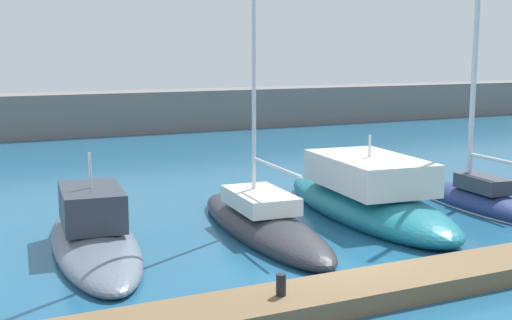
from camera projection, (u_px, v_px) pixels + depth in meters
ground_plane at (335, 271)px, 16.10m from camera, size 120.00×120.00×0.00m
dock_pier at (383, 287)px, 14.38m from camera, size 24.28×1.57×0.42m
breakwater_seawall at (85, 114)px, 42.07m from camera, size 108.00×3.20×2.61m
motorboat_slate_second at (93, 234)px, 17.94m from camera, size 3.02×8.57×2.84m
sailboat_charcoal_third at (262, 221)px, 19.41m from camera, size 2.56×8.49×15.17m
motorboat_teal_fourth at (366, 196)px, 21.48m from camera, size 3.86×9.70×2.92m
sailboat_navy_fifth at (479, 197)px, 22.55m from camera, size 2.27×6.70×11.37m
dock_bollard at (281, 285)px, 13.26m from camera, size 0.20×0.20×0.44m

